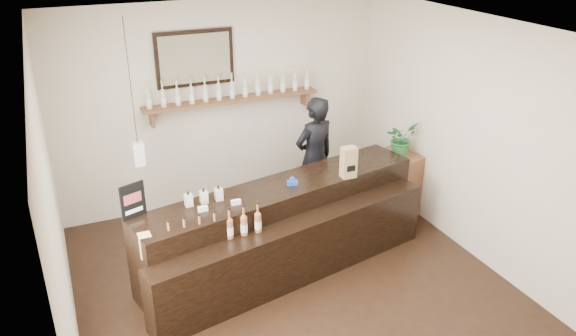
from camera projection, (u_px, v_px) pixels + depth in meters
The scene contains 10 objects.
ground at pixel (299, 293), 6.09m from camera, with size 5.00×5.00×0.00m, color black.
room_shell at pixel (300, 148), 5.39m from camera, with size 5.00×5.00×5.00m.
back_wall_decor at pixel (214, 83), 7.30m from camera, with size 2.66×0.96×1.69m.
counter at pixel (285, 231), 6.41m from camera, with size 3.53×1.61×1.13m.
promo_sign at pixel (133, 201), 5.58m from camera, with size 0.26×0.11×0.37m.
paper_bag at pixel (349, 162), 6.45m from camera, with size 0.17×0.13×0.37m.
tape_dispenser at pixel (292, 182), 6.31m from camera, with size 0.12×0.07×0.10m.
side_cabinet at pixel (397, 183), 7.62m from camera, with size 0.58×0.68×0.85m.
potted_plant at pixel (401, 139), 7.35m from camera, with size 0.40×0.35×0.45m, color #2B6D35.
shopkeeper at pixel (315, 150), 7.34m from camera, with size 0.69×0.45×1.88m, color black.
Camera 1 is at (-2.11, -4.52, 3.75)m, focal length 35.00 mm.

